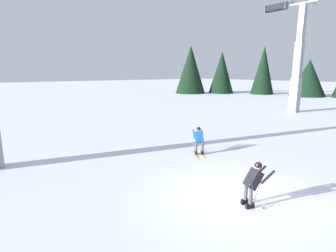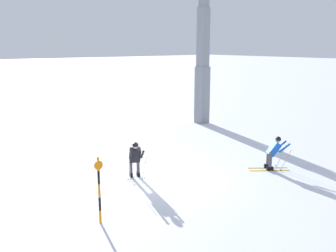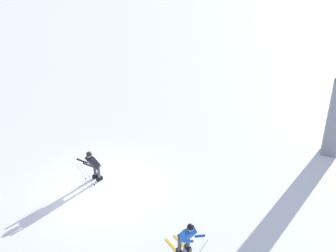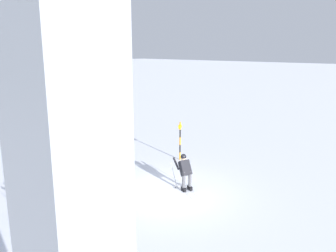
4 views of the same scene
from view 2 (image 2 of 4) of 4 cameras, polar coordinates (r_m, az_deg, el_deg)
name	(u,v)px [view 2 (image 2 of 4)]	position (r m, az deg, el deg)	size (l,w,h in m)	color
ground_plane	(155,176)	(15.39, -1.97, -7.60)	(260.00, 260.00, 0.00)	white
skier_carving_main	(135,157)	(14.96, -5.01, -4.69)	(1.78, 1.16, 1.65)	white
lift_tower_near	(203,49)	(25.21, 5.32, 11.56)	(0.74, 2.32, 11.89)	gray
trail_marker_pole	(99,188)	(11.34, -10.37, -9.22)	(0.07, 0.28, 2.06)	orange
skier_distant_uphill	(274,151)	(16.57, 15.72, -3.61)	(1.45, 1.71, 1.58)	yellow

